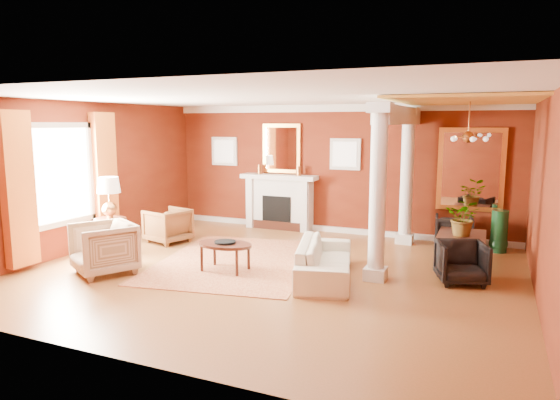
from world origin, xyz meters
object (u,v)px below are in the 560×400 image
at_px(coffee_table, 225,246).
at_px(dining_table, 463,242).
at_px(armchair_stripe, 104,246).
at_px(sofa, 325,254).
at_px(armchair_leopard, 168,224).
at_px(side_table, 109,203).

bearing_deg(coffee_table, dining_table, 29.15).
bearing_deg(armchair_stripe, sofa, 49.36).
bearing_deg(armchair_leopard, side_table, -4.49).
distance_m(sofa, coffee_table, 1.70).
distance_m(sofa, armchair_leopard, 3.95).
distance_m(sofa, dining_table, 2.64).
xyz_separation_m(armchair_leopard, side_table, (-0.43, -1.21, 0.60)).
distance_m(armchair_stripe, coffee_table, 2.01).
relative_size(sofa, dining_table, 1.42).
distance_m(sofa, armchair_stripe, 3.67).
relative_size(coffee_table, dining_table, 0.66).
height_order(sofa, side_table, side_table).
distance_m(armchair_stripe, side_table, 1.40).
bearing_deg(coffee_table, side_table, 177.38).
relative_size(armchair_leopard, dining_table, 0.54).
relative_size(armchair_leopard, side_table, 0.53).
height_order(armchair_leopard, coffee_table, armchair_leopard).
xyz_separation_m(sofa, coffee_table, (-1.67, -0.30, 0.03)).
distance_m(armchair_stripe, dining_table, 6.19).
xyz_separation_m(sofa, armchair_stripe, (-3.46, -1.21, 0.07)).
relative_size(sofa, side_table, 1.40).
relative_size(sofa, coffee_table, 2.17).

